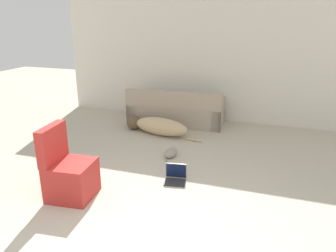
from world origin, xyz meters
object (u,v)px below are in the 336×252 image
Objects in this scene: dog at (157,126)px; side_chair at (68,173)px; laptop_open at (176,175)px; couch at (176,112)px; cat at (171,152)px.

side_chair reaches higher than dog.
laptop_open is 1.46m from side_chair.
laptop_open is 0.35× the size of side_chair.
laptop_open is (0.93, -1.74, -0.09)m from dog.
couch is 2.17× the size of side_chair.
side_chair is (-0.39, -3.32, 0.06)m from couch.
side_chair is at bearing -154.06° from laptop_open.
dog reaches higher than cat.
cat is (0.60, -0.94, -0.10)m from dog.
couch is at bearing -90.77° from dog.
couch is 1.23× the size of dog.
dog is 3.36× the size of cat.
side_chair reaches higher than couch.
laptop_open reaches higher than cat.
cat is 0.52× the size of side_chair.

